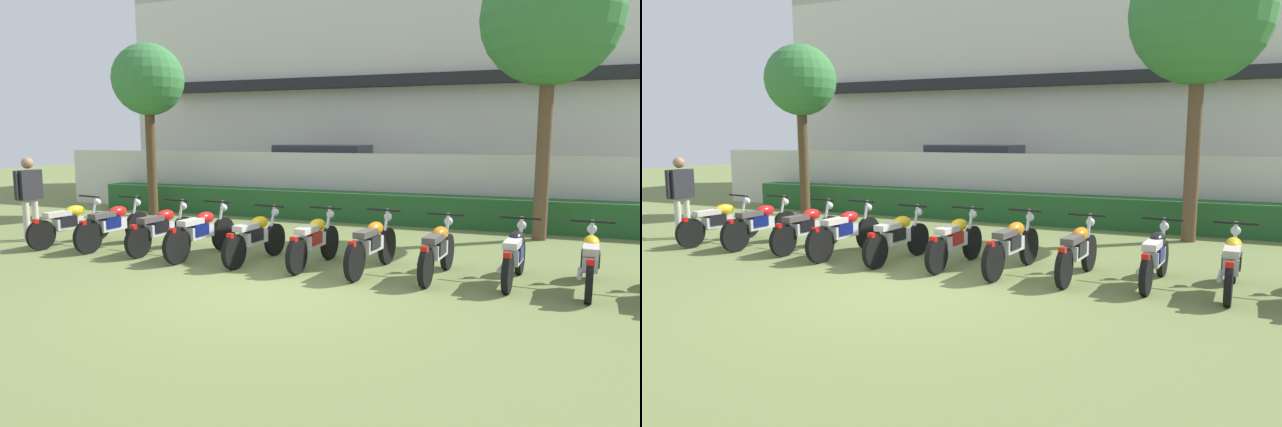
# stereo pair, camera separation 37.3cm
# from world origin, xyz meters

# --- Properties ---
(ground) EXTENTS (60.00, 60.00, 0.00)m
(ground) POSITION_xyz_m (0.00, 0.00, 0.00)
(ground) COLOR olive
(building) EXTENTS (22.57, 6.50, 7.41)m
(building) POSITION_xyz_m (0.00, 14.23, 3.71)
(building) COLOR silver
(building) RESTS_ON ground
(compound_wall) EXTENTS (21.44, 0.30, 1.70)m
(compound_wall) POSITION_xyz_m (0.00, 7.39, 0.85)
(compound_wall) COLOR silver
(compound_wall) RESTS_ON ground
(hedge_row) EXTENTS (17.15, 0.70, 0.74)m
(hedge_row) POSITION_xyz_m (0.00, 6.69, 0.37)
(hedge_row) COLOR #235628
(hedge_row) RESTS_ON ground
(parked_car) EXTENTS (4.54, 2.15, 1.89)m
(parked_car) POSITION_xyz_m (-2.68, 9.32, 0.94)
(parked_car) COLOR silver
(parked_car) RESTS_ON ground
(tree_near_inspector) EXTENTS (1.92, 1.92, 4.63)m
(tree_near_inspector) POSITION_xyz_m (-6.50, 5.78, 3.61)
(tree_near_inspector) COLOR #4C3823
(tree_near_inspector) RESTS_ON ground
(tree_far_side) EXTENTS (2.78, 2.78, 5.96)m
(tree_far_side) POSITION_xyz_m (3.50, 5.65, 4.53)
(tree_far_side) COLOR brown
(tree_far_side) RESTS_ON ground
(motorcycle_in_row_0) EXTENTS (0.60, 1.88, 0.95)m
(motorcycle_in_row_0) POSITION_xyz_m (-5.26, 1.59, 0.44)
(motorcycle_in_row_0) COLOR black
(motorcycle_in_row_0) RESTS_ON ground
(motorcycle_in_row_1) EXTENTS (0.60, 1.92, 0.97)m
(motorcycle_in_row_1) POSITION_xyz_m (-4.23, 1.66, 0.45)
(motorcycle_in_row_1) COLOR black
(motorcycle_in_row_1) RESTS_ON ground
(motorcycle_in_row_2) EXTENTS (0.60, 1.82, 0.95)m
(motorcycle_in_row_2) POSITION_xyz_m (-3.11, 1.67, 0.44)
(motorcycle_in_row_2) COLOR black
(motorcycle_in_row_2) RESTS_ON ground
(motorcycle_in_row_3) EXTENTS (0.60, 1.96, 0.97)m
(motorcycle_in_row_3) POSITION_xyz_m (-2.16, 1.56, 0.46)
(motorcycle_in_row_3) COLOR black
(motorcycle_in_row_3) RESTS_ON ground
(motorcycle_in_row_4) EXTENTS (0.60, 1.84, 0.95)m
(motorcycle_in_row_4) POSITION_xyz_m (-1.05, 1.55, 0.44)
(motorcycle_in_row_4) COLOR black
(motorcycle_in_row_4) RESTS_ON ground
(motorcycle_in_row_5) EXTENTS (0.60, 1.86, 0.96)m
(motorcycle_in_row_5) POSITION_xyz_m (0.01, 1.63, 0.45)
(motorcycle_in_row_5) COLOR black
(motorcycle_in_row_5) RESTS_ON ground
(motorcycle_in_row_6) EXTENTS (0.60, 1.96, 0.97)m
(motorcycle_in_row_6) POSITION_xyz_m (1.03, 1.60, 0.45)
(motorcycle_in_row_6) COLOR black
(motorcycle_in_row_6) RESTS_ON ground
(motorcycle_in_row_7) EXTENTS (0.60, 1.84, 0.95)m
(motorcycle_in_row_7) POSITION_xyz_m (2.07, 1.61, 0.44)
(motorcycle_in_row_7) COLOR black
(motorcycle_in_row_7) RESTS_ON ground
(motorcycle_in_row_8) EXTENTS (0.60, 1.82, 0.94)m
(motorcycle_in_row_8) POSITION_xyz_m (3.19, 1.71, 0.44)
(motorcycle_in_row_8) COLOR black
(motorcycle_in_row_8) RESTS_ON ground
(motorcycle_in_row_9) EXTENTS (0.60, 1.90, 0.94)m
(motorcycle_in_row_9) POSITION_xyz_m (4.21, 1.67, 0.44)
(motorcycle_in_row_9) COLOR black
(motorcycle_in_row_9) RESTS_ON ground
(inspector_person) EXTENTS (0.23, 0.69, 1.73)m
(inspector_person) POSITION_xyz_m (-6.39, 1.66, 1.03)
(inspector_person) COLOR beige
(inspector_person) RESTS_ON ground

